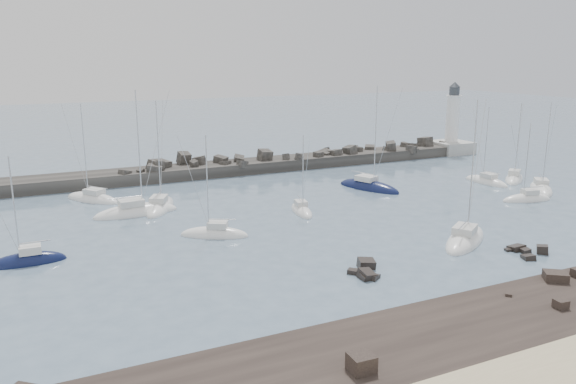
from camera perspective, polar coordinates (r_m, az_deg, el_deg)
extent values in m
plane|color=slate|center=(59.15, 5.84, -4.93)|extent=(400.00, 400.00, 0.00)
cube|color=black|center=(43.32, 21.38, -13.05)|extent=(140.00, 12.00, 0.70)
cube|color=black|center=(35.42, 7.47, -16.82)|extent=(1.52, 1.45, 1.08)
cube|color=black|center=(48.31, 21.49, -9.64)|extent=(0.75, 0.74, 0.22)
cube|color=black|center=(47.57, 25.97, -10.18)|extent=(1.00, 0.95, 0.66)
cube|color=black|center=(52.84, 25.54, -7.73)|extent=(2.37, 2.29, 0.75)
cube|color=black|center=(49.76, 8.50, -8.63)|extent=(1.67, 1.66, 0.83)
cube|color=black|center=(50.52, 6.58, -8.05)|extent=(1.12, 1.13, 0.48)
cube|color=black|center=(51.98, 7.94, -7.40)|extent=(1.84, 1.80, 1.35)
cube|color=black|center=(50.75, 6.97, -8.23)|extent=(1.03, 1.09, 0.78)
cube|color=black|center=(49.48, 7.85, -8.80)|extent=(0.88, 1.16, 1.14)
cube|color=black|center=(49.63, 8.00, -8.40)|extent=(1.31, 1.60, 1.26)
cube|color=black|center=(59.89, 22.98, -5.66)|extent=(1.01, 0.92, 0.90)
cube|color=black|center=(60.53, 24.43, -5.44)|extent=(1.64, 1.74, 1.21)
cube|color=black|center=(58.27, 23.21, -6.17)|extent=(1.40, 1.47, 0.81)
cube|color=black|center=(59.92, 21.45, -5.57)|extent=(0.76, 0.74, 0.43)
cube|color=black|center=(60.50, 22.22, -5.54)|extent=(1.65, 1.67, 1.47)
cube|color=#2E2C29|center=(90.51, -10.83, 1.57)|extent=(115.00, 6.00, 3.20)
cube|color=#2E2C29|center=(91.11, -6.39, 2.80)|extent=(2.05, 2.17, 1.40)
cube|color=#2E2C29|center=(105.59, 6.62, 4.42)|extent=(1.65, 1.45, 1.18)
cube|color=#2E2C29|center=(90.42, -12.68, 2.79)|extent=(3.07, 3.21, 1.70)
cube|color=#2E2C29|center=(112.44, 13.77, 4.94)|extent=(2.15, 2.74, 2.32)
cube|color=#2E2C29|center=(101.15, 6.32, 4.17)|extent=(2.31, 2.38, 2.32)
cube|color=#2E2C29|center=(94.33, -2.36, 3.74)|extent=(2.31, 2.38, 2.28)
cube|color=#2E2C29|center=(110.07, 12.45, 4.51)|extent=(2.18, 2.10, 1.74)
cube|color=#2E2C29|center=(94.73, -0.19, 3.54)|extent=(1.63, 1.91, 1.57)
cube|color=#2E2C29|center=(92.80, -6.86, 3.17)|extent=(2.61, 2.73, 1.90)
cube|color=#2E2C29|center=(93.52, -5.05, 3.19)|extent=(2.25, 2.44, 2.34)
cube|color=#2E2C29|center=(97.51, 3.10, 3.78)|extent=(1.79, 1.71, 1.22)
cube|color=#2E2C29|center=(87.28, -14.74, 1.99)|extent=(1.37, 1.44, 1.24)
cube|color=#2E2C29|center=(107.49, 12.86, 4.11)|extent=(1.05, 1.12, 0.89)
cube|color=#2E2C29|center=(107.03, 12.41, 4.25)|extent=(2.68, 2.45, 1.77)
cube|color=#2E2C29|center=(91.48, -8.81, 3.09)|extent=(1.68, 1.91, 1.38)
cube|color=#2E2C29|center=(89.69, -13.40, 2.54)|extent=(3.08, 2.72, 2.55)
cube|color=#2E2C29|center=(91.93, -9.02, 3.13)|extent=(2.50, 2.48, 1.77)
cube|color=#2E2C29|center=(89.62, -9.51, 2.83)|extent=(1.47, 1.55, 1.56)
cube|color=#2E2C29|center=(105.54, 10.41, 4.57)|extent=(2.51, 2.47, 2.22)
cube|color=#2E2C29|center=(114.66, 15.38, 4.78)|extent=(1.58, 1.57, 1.06)
cube|color=#2E2C29|center=(105.54, 10.09, 4.22)|extent=(2.09, 1.89, 1.56)
cube|color=#2E2C29|center=(87.38, -13.39, 2.17)|extent=(2.86, 2.55, 1.87)
cube|color=#2E2C29|center=(100.13, 3.88, 3.83)|extent=(2.70, 2.99, 1.97)
cube|color=#2E2C29|center=(90.70, -4.68, 2.82)|extent=(2.05, 1.89, 1.60)
cube|color=#2E2C29|center=(95.05, 1.10, 3.61)|extent=(1.84, 1.72, 1.46)
cube|color=#2E2C29|center=(100.68, 4.35, 3.91)|extent=(1.48, 1.58, 1.24)
cube|color=#2E2C29|center=(99.51, 4.83, 3.94)|extent=(2.23, 2.28, 1.61)
cube|color=#2E2C29|center=(88.13, -13.02, 2.53)|extent=(1.74, 1.97, 2.00)
cube|color=#2E2C29|center=(104.50, 6.59, 4.07)|extent=(1.51, 1.54, 1.16)
cube|color=#2E2C29|center=(116.15, 14.57, 4.69)|extent=(1.20, 1.24, 0.93)
cube|color=#2E2C29|center=(101.59, 3.99, 4.25)|extent=(1.10, 1.35, 1.34)
cube|color=#2E2C29|center=(106.65, 8.34, 4.36)|extent=(2.92, 3.07, 1.41)
cube|color=#2E2C29|center=(86.69, -16.25, 1.76)|extent=(2.21, 2.14, 1.51)
cube|color=#2E2C29|center=(105.77, 8.57, 4.05)|extent=(1.06, 1.21, 1.05)
cube|color=#2E2C29|center=(92.26, -10.53, 3.37)|extent=(2.23, 2.43, 2.44)
cube|color=#2E2C29|center=(110.55, 11.82, 4.64)|extent=(2.08, 2.19, 1.47)
cube|color=#2E2C29|center=(112.02, 13.27, 4.55)|extent=(2.06, 2.19, 1.58)
cube|color=#2E2C29|center=(95.13, 1.16, 3.29)|extent=(2.13, 2.02, 1.69)
cube|color=#2E2C29|center=(103.57, 6.95, 4.16)|extent=(2.20, 2.03, 1.76)
cube|color=#ABABA6|center=(116.22, 16.17, 4.23)|extent=(7.00, 7.00, 3.00)
cylinder|color=white|center=(115.45, 16.37, 7.16)|extent=(2.50, 2.50, 9.00)
cylinder|color=white|center=(115.07, 16.52, 9.35)|extent=(3.20, 3.20, 0.25)
cylinder|color=#373C42|center=(115.02, 16.55, 9.78)|extent=(2.00, 2.00, 1.60)
cone|color=#373C42|center=(114.95, 16.59, 10.43)|extent=(2.20, 2.20, 1.00)
ellipsoid|color=white|center=(79.31, -19.24, -0.78)|extent=(7.54, 8.59, 2.16)
cube|color=silver|center=(78.71, -19.09, 0.07)|extent=(2.91, 3.02, 0.67)
cylinder|color=silver|center=(78.48, -19.99, 4.12)|extent=(0.11, 0.11, 11.85)
cylinder|color=silver|center=(78.14, -18.81, 0.46)|extent=(2.23, 2.83, 0.10)
ellipsoid|color=#0E163E|center=(57.89, -24.95, -6.55)|extent=(6.86, 2.14, 2.06)
cube|color=silver|center=(57.49, -24.73, -5.35)|extent=(1.92, 1.39, 0.74)
cylinder|color=silver|center=(56.36, -26.06, -1.34)|extent=(0.13, 0.13, 9.25)
cylinder|color=silver|center=(57.28, -24.32, -4.65)|extent=(2.74, 0.11, 0.11)
ellipsoid|color=white|center=(72.66, -12.86, -1.63)|extent=(6.62, 9.55, 2.30)
cube|color=silver|center=(71.89, -13.00, -0.70)|extent=(2.80, 3.14, 0.72)
cylinder|color=silver|center=(71.85, -13.03, 4.08)|extent=(0.12, 0.12, 12.46)
cylinder|color=silver|center=(71.12, -13.15, -0.31)|extent=(1.71, 3.36, 0.10)
ellipsoid|color=white|center=(70.91, -15.17, -2.15)|extent=(10.43, 3.84, 2.53)
cube|color=silver|center=(70.42, -15.65, -1.05)|extent=(3.00, 2.25, 0.78)
cylinder|color=silver|center=(69.42, -14.92, 4.30)|extent=(0.13, 0.13, 13.83)
cylinder|color=silver|center=(70.09, -16.25, -0.54)|extent=(4.10, 0.38, 0.11)
ellipsoid|color=white|center=(60.76, -7.48, -4.42)|extent=(7.53, 5.66, 2.03)
cube|color=silver|center=(60.32, -7.17, -3.34)|extent=(2.53, 2.32, 0.69)
cylinder|color=silver|center=(59.35, -8.21, 0.97)|extent=(0.12, 0.12, 9.95)
cylinder|color=silver|center=(60.04, -6.71, -2.77)|extent=(2.61, 1.56, 0.10)
ellipsoid|color=white|center=(69.31, 1.39, -2.02)|extent=(3.22, 6.80, 1.77)
cube|color=silver|center=(69.33, 1.32, -1.12)|extent=(1.64, 2.05, 0.60)
cylinder|color=silver|center=(67.60, 1.53, 2.08)|extent=(0.10, 0.10, 8.83)
cylinder|color=silver|center=(69.62, 1.22, -0.58)|extent=(0.58, 2.58, 0.09)
ellipsoid|color=white|center=(61.28, 17.53, -4.80)|extent=(10.00, 8.17, 2.47)
cube|color=silver|center=(60.39, 17.52, -3.64)|extent=(3.44, 3.23, 0.77)
cylinder|color=silver|center=(60.13, 18.24, 2.48)|extent=(0.13, 0.13, 13.48)
cylinder|color=silver|center=(59.53, 17.41, -3.17)|extent=(3.36, 2.33, 0.11)
ellipsoid|color=#0E163E|center=(82.34, 8.22, 0.37)|extent=(6.61, 10.59, 2.47)
cube|color=silver|center=(82.31, 7.96, 1.39)|extent=(2.94, 3.39, 0.76)
cylinder|color=silver|center=(80.45, 8.88, 5.76)|extent=(0.13, 0.13, 13.69)
cylinder|color=silver|center=(82.57, 7.58, 1.94)|extent=(1.58, 3.82, 0.11)
ellipsoid|color=white|center=(81.20, 23.08, -0.79)|extent=(7.33, 3.69, 1.95)
cube|color=silver|center=(81.15, 23.36, 0.02)|extent=(2.23, 1.82, 0.67)
cylinder|color=silver|center=(79.78, 23.12, 3.06)|extent=(0.11, 0.11, 9.47)
cylinder|color=silver|center=(81.30, 23.68, 0.46)|extent=(2.76, 0.72, 0.10)
ellipsoid|color=white|center=(90.30, 19.48, 0.90)|extent=(3.02, 7.95, 2.02)
cube|color=silver|center=(89.82, 19.72, 1.59)|extent=(1.74, 2.30, 0.65)
cylinder|color=silver|center=(89.63, 19.49, 4.79)|extent=(0.11, 0.11, 10.50)
cylinder|color=silver|center=(89.36, 20.02, 1.90)|extent=(0.34, 3.11, 0.09)
ellipsoid|color=white|center=(88.32, 24.30, 0.19)|extent=(7.58, 8.38, 2.11)
cube|color=silver|center=(88.48, 24.34, 1.02)|extent=(2.89, 2.98, 0.65)
cylinder|color=silver|center=(86.46, 24.82, 4.43)|extent=(0.11, 0.11, 11.68)
cylinder|color=silver|center=(88.95, 24.31, 1.48)|extent=(2.27, 2.73, 0.09)
ellipsoid|color=white|center=(93.77, 21.97, 1.14)|extent=(7.90, 6.96, 2.19)
cube|color=silver|center=(93.13, 22.02, 1.87)|extent=(2.78, 2.68, 0.74)
cylinder|color=silver|center=(93.35, 22.36, 5.04)|extent=(0.13, 0.13, 10.90)
cylinder|color=silver|center=(92.44, 22.03, 2.22)|extent=(2.60, 2.08, 0.11)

